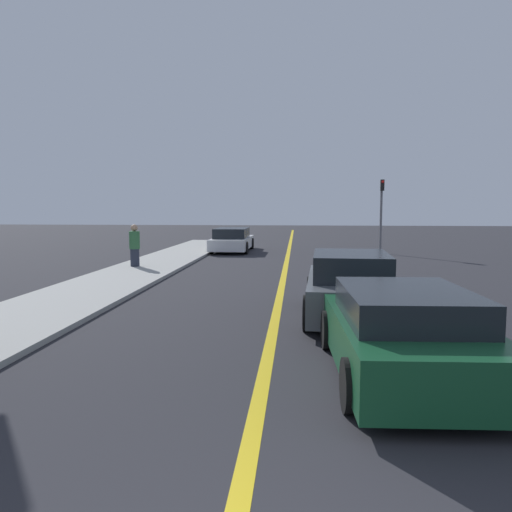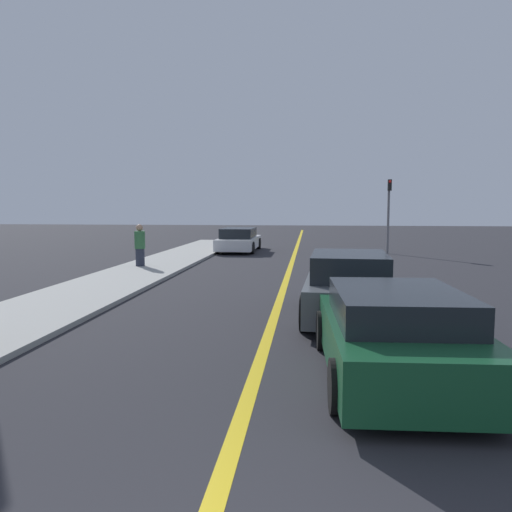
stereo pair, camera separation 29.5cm
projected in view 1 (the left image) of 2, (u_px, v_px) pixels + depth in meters
name	position (u px, v px, depth m)	size (l,w,h in m)	color
road_center_line	(286.00, 267.00, 19.70)	(0.20, 60.00, 0.01)	gold
sidewalk_left	(138.00, 271.00, 17.88)	(2.71, 31.48, 0.11)	#9E9E99
car_near_right_lane	(402.00, 333.00, 6.94)	(2.11, 4.25, 1.28)	#144728
car_ahead_center	(350.00, 287.00, 10.56)	(2.02, 4.13, 1.42)	#4C5156
car_far_distant	(232.00, 240.00, 26.24)	(1.98, 4.79, 1.23)	silver
pedestrian_by_sign	(135.00, 246.00, 18.81)	(0.40, 0.40, 1.59)	#282D3D
traffic_light	(381.00, 208.00, 24.89)	(0.18, 0.40, 3.69)	slate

